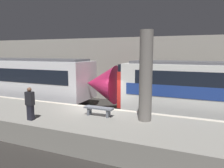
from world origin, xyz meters
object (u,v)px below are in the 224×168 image
Objects in this scene: train_modern at (17,80)px; person_waiting at (30,103)px; support_pillar_near at (146,76)px; platform_bench at (99,109)px.

person_waiting is (6.87, -5.79, -0.07)m from train_modern.
train_modern is at bearing 162.47° from support_pillar_near.
train_modern is at bearing 139.88° from person_waiting.
train_modern is (-11.78, 3.72, -1.19)m from support_pillar_near.
support_pillar_near is 2.67× the size of person_waiting.
support_pillar_near is 5.47m from person_waiting.
support_pillar_near is 0.24× the size of train_modern.
train_modern is 10.31m from platform_bench.
platform_bench is (2.63, 1.83, -0.47)m from person_waiting.
support_pillar_near is at bearing 22.87° from person_waiting.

